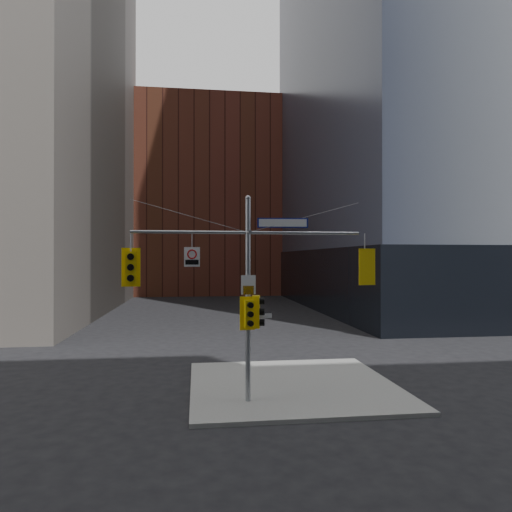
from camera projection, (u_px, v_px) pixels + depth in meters
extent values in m
plane|color=black|center=(255.00, 426.00, 13.85)|extent=(160.00, 160.00, 0.00)
cube|color=gray|center=(292.00, 385.00, 18.07)|extent=(8.00, 8.00, 0.15)
cube|color=black|center=(474.00, 278.00, 49.24)|extent=(36.40, 36.40, 6.00)
cube|color=brown|center=(208.00, 202.00, 71.43)|extent=(26.00, 20.00, 28.00)
cylinder|color=#919499|center=(248.00, 301.00, 15.85)|extent=(0.18, 0.18, 7.20)
sphere|color=#919499|center=(248.00, 198.00, 15.87)|extent=(0.20, 0.20, 0.20)
cylinder|color=#919499|center=(190.00, 232.00, 15.60)|extent=(4.00, 0.11, 0.11)
cylinder|color=#919499|center=(304.00, 233.00, 16.13)|extent=(4.00, 0.11, 0.11)
cylinder|color=#919499|center=(249.00, 232.00, 15.52)|extent=(0.10, 0.70, 0.10)
cylinder|color=#919499|center=(190.00, 216.00, 15.61)|extent=(4.00, 0.02, 1.12)
cylinder|color=#919499|center=(304.00, 217.00, 16.13)|extent=(4.00, 0.02, 1.12)
cube|color=yellow|center=(131.00, 267.00, 15.34)|extent=(0.37, 0.28, 1.07)
cube|color=yellow|center=(131.00, 267.00, 15.52)|extent=(0.63, 0.11, 1.32)
cylinder|color=black|center=(131.00, 257.00, 15.14)|extent=(0.24, 0.19, 0.22)
cylinder|color=black|center=(131.00, 257.00, 15.22)|extent=(0.19, 0.04, 0.19)
cylinder|color=black|center=(131.00, 267.00, 15.14)|extent=(0.24, 0.19, 0.22)
cylinder|color=black|center=(131.00, 267.00, 15.22)|extent=(0.19, 0.04, 0.19)
cylinder|color=black|center=(131.00, 278.00, 15.14)|extent=(0.24, 0.19, 0.22)
cylinder|color=black|center=(131.00, 278.00, 15.22)|extent=(0.19, 0.04, 0.19)
cube|color=yellow|center=(365.00, 267.00, 16.41)|extent=(0.36, 0.28, 1.05)
cube|color=yellow|center=(367.00, 267.00, 16.23)|extent=(0.62, 0.10, 1.31)
cylinder|color=black|center=(362.00, 257.00, 16.61)|extent=(0.24, 0.18, 0.22)
cylinder|color=black|center=(363.00, 257.00, 16.53)|extent=(0.19, 0.04, 0.19)
cylinder|color=black|center=(362.00, 267.00, 16.60)|extent=(0.24, 0.18, 0.22)
cylinder|color=black|center=(363.00, 267.00, 16.53)|extent=(0.19, 0.04, 0.19)
cylinder|color=black|center=(362.00, 276.00, 16.60)|extent=(0.24, 0.18, 0.22)
cylinder|color=black|center=(363.00, 276.00, 16.52)|extent=(0.19, 0.04, 0.19)
cube|color=yellow|center=(256.00, 312.00, 15.88)|extent=(0.33, 0.41, 1.12)
cylinder|color=black|center=(262.00, 301.00, 15.87)|extent=(0.22, 0.27, 0.24)
cylinder|color=black|center=(260.00, 301.00, 15.88)|extent=(0.06, 0.20, 0.20)
cylinder|color=black|center=(262.00, 312.00, 15.87)|extent=(0.22, 0.27, 0.24)
cylinder|color=black|center=(260.00, 312.00, 15.87)|extent=(0.06, 0.20, 0.20)
cylinder|color=black|center=(262.00, 323.00, 15.86)|extent=(0.22, 0.27, 0.24)
cylinder|color=black|center=(260.00, 323.00, 15.87)|extent=(0.06, 0.20, 0.20)
cube|color=yellow|center=(249.00, 314.00, 15.57)|extent=(0.34, 0.27, 0.93)
cube|color=yellow|center=(247.00, 313.00, 15.72)|extent=(0.55, 0.14, 1.15)
cylinder|color=black|center=(250.00, 305.00, 15.40)|extent=(0.22, 0.18, 0.20)
cylinder|color=black|center=(250.00, 305.00, 15.47)|extent=(0.17, 0.05, 0.17)
cylinder|color=black|center=(250.00, 314.00, 15.40)|extent=(0.22, 0.18, 0.20)
cylinder|color=black|center=(250.00, 314.00, 15.47)|extent=(0.17, 0.05, 0.17)
cylinder|color=black|center=(250.00, 324.00, 15.40)|extent=(0.22, 0.18, 0.20)
cylinder|color=#0CE559|center=(250.00, 323.00, 15.47)|extent=(0.17, 0.05, 0.17)
cube|color=navy|center=(283.00, 223.00, 16.03)|extent=(1.79, 0.18, 0.35)
cube|color=silver|center=(283.00, 223.00, 16.00)|extent=(1.68, 0.14, 0.27)
cube|color=silver|center=(192.00, 257.00, 15.59)|extent=(0.54, 0.05, 0.67)
torus|color=#B20A0A|center=(192.00, 254.00, 15.57)|extent=(0.33, 0.06, 0.33)
cube|color=black|center=(192.00, 262.00, 15.57)|extent=(0.45, 0.03, 0.16)
cube|color=silver|center=(248.00, 285.00, 15.73)|extent=(0.51, 0.03, 0.67)
cube|color=#D88C00|center=(248.00, 290.00, 15.71)|extent=(0.37, 0.01, 0.30)
cube|color=silver|center=(261.00, 316.00, 15.91)|extent=(0.80, 0.14, 0.16)
cube|color=#145926|center=(247.00, 320.00, 16.29)|extent=(0.03, 0.68, 0.14)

